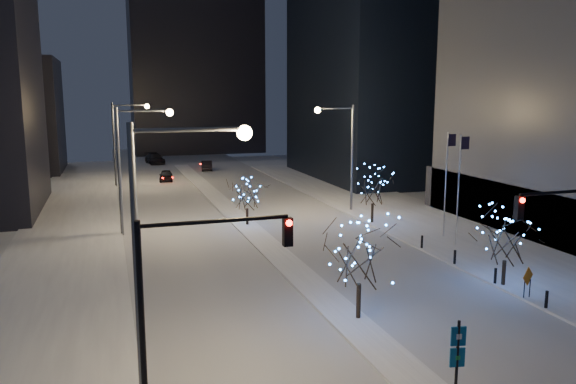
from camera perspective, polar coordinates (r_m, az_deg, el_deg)
name	(u,v)px	position (r m, az deg, el deg)	size (l,w,h in m)	color
ground	(409,378)	(23.57, 12.22, -17.97)	(160.00, 160.00, 0.00)	silver
road	(227,208)	(55.08, -6.26, -1.63)	(20.00, 130.00, 0.02)	#B7BCC7
median	(238,218)	(50.29, -5.10, -2.64)	(2.00, 80.00, 0.15)	white
east_sidewalk	(448,231)	(47.10, 15.91, -3.84)	(10.00, 90.00, 0.15)	white
west_sidewalk	(62,264)	(39.56, -22.00, -6.79)	(8.00, 90.00, 0.15)	white
horizon_block	(194,41)	(111.64, -9.49, 14.90)	(24.00, 14.00, 42.00)	black
street_lamp_w_near	(165,220)	(20.47, -12.35, -2.83)	(4.40, 0.56, 10.00)	#595E66
street_lamp_w_mid	(133,153)	(45.16, -15.51, 3.88)	(4.40, 0.56, 10.00)	#595E66
street_lamp_w_far	(123,132)	(70.07, -16.44, 5.83)	(4.40, 0.56, 10.00)	#595E66
street_lamp_east	(343,144)	(52.44, 5.64, 4.92)	(3.90, 0.56, 10.00)	#595E66
traffic_signal_west	(189,283)	(19.08, -10.05, -9.12)	(5.26, 0.43, 7.00)	black
flagpoles	(453,179)	(43.08, 16.42, 1.28)	(1.35, 2.60, 8.00)	silver
bollards	(474,266)	(36.40, 18.37, -7.13)	(0.16, 12.16, 0.90)	black
car_near	(166,176)	(73.64, -12.29, 1.64)	(1.63, 4.06, 1.38)	black
car_mid	(207,165)	(83.21, -8.27, 2.70)	(1.50, 4.30, 1.42)	black
car_far	(155,159)	(92.54, -13.38, 3.32)	(2.31, 5.68, 1.65)	black
holiday_tree_median_near	(360,254)	(27.30, 7.29, -6.25)	(5.27, 5.27, 5.04)	black
holiday_tree_median_far	(247,194)	(46.92, -4.19, -0.21)	(4.16, 4.16, 4.06)	black
holiday_tree_plaza_near	(506,237)	(34.20, 21.28, -4.26)	(4.93, 4.93, 4.52)	black
holiday_tree_plaza_far	(373,187)	(48.07, 8.63, 0.54)	(4.18, 4.18, 4.84)	black
wayfinding_sign	(457,353)	(21.51, 16.84, -15.36)	(0.55, 0.17, 3.10)	black
construction_sign	(528,279)	(32.98, 23.18, -8.14)	(0.97, 0.42, 1.71)	black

